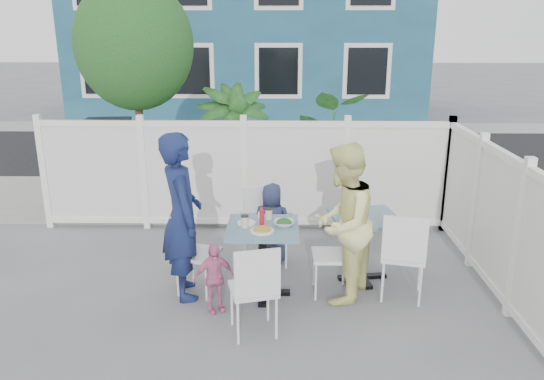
{
  "coord_description": "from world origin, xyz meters",
  "views": [
    {
      "loc": [
        0.66,
        -4.92,
        2.86
      ],
      "look_at": [
        0.53,
        0.79,
        1.09
      ],
      "focal_mm": 35.0,
      "sensor_mm": 36.0,
      "label": 1
    }
  ],
  "objects_px": {
    "chair_left": "(191,245)",
    "boy": "(272,223)",
    "main_table": "(263,242)",
    "spare_table": "(365,231)",
    "toddler": "(214,278)",
    "man": "(182,216)",
    "chair_right": "(338,248)",
    "chair_back": "(264,220)",
    "utility_cabinet": "(110,159)",
    "woman": "(343,224)",
    "chair_near": "(255,285)"
  },
  "relations": [
    {
      "from": "main_table",
      "to": "boy",
      "type": "bearing_deg",
      "value": 84.89
    },
    {
      "from": "chair_left",
      "to": "man",
      "type": "relative_size",
      "value": 0.51
    },
    {
      "from": "chair_left",
      "to": "woman",
      "type": "distance_m",
      "value": 1.68
    },
    {
      "from": "main_table",
      "to": "chair_left",
      "type": "bearing_deg",
      "value": 173.69
    },
    {
      "from": "man",
      "to": "boy",
      "type": "height_order",
      "value": "man"
    },
    {
      "from": "spare_table",
      "to": "woman",
      "type": "xyz_separation_m",
      "value": [
        -0.31,
        -0.46,
        0.26
      ]
    },
    {
      "from": "main_table",
      "to": "man",
      "type": "relative_size",
      "value": 0.44
    },
    {
      "from": "chair_right",
      "to": "boy",
      "type": "height_order",
      "value": "boy"
    },
    {
      "from": "chair_back",
      "to": "toddler",
      "type": "relative_size",
      "value": 1.3
    },
    {
      "from": "man",
      "to": "chair_near",
      "type": "bearing_deg",
      "value": -154.97
    },
    {
      "from": "spare_table",
      "to": "toddler",
      "type": "height_order",
      "value": "spare_table"
    },
    {
      "from": "chair_near",
      "to": "boy",
      "type": "height_order",
      "value": "boy"
    },
    {
      "from": "chair_back",
      "to": "man",
      "type": "distance_m",
      "value": 1.23
    },
    {
      "from": "chair_right",
      "to": "toddler",
      "type": "bearing_deg",
      "value": 107.31
    },
    {
      "from": "toddler",
      "to": "utility_cabinet",
      "type": "bearing_deg",
      "value": 92.89
    },
    {
      "from": "chair_near",
      "to": "boy",
      "type": "distance_m",
      "value": 1.71
    },
    {
      "from": "spare_table",
      "to": "boy",
      "type": "xyz_separation_m",
      "value": [
        -1.08,
        0.46,
        -0.09
      ]
    },
    {
      "from": "chair_right",
      "to": "woman",
      "type": "relative_size",
      "value": 0.53
    },
    {
      "from": "chair_right",
      "to": "chair_near",
      "type": "relative_size",
      "value": 0.98
    },
    {
      "from": "chair_near",
      "to": "chair_right",
      "type": "bearing_deg",
      "value": 31.19
    },
    {
      "from": "chair_left",
      "to": "chair_right",
      "type": "bearing_deg",
      "value": 106.29
    },
    {
      "from": "chair_left",
      "to": "boy",
      "type": "relative_size",
      "value": 0.91
    },
    {
      "from": "utility_cabinet",
      "to": "spare_table",
      "type": "bearing_deg",
      "value": -46.98
    },
    {
      "from": "main_table",
      "to": "chair_right",
      "type": "distance_m",
      "value": 0.83
    },
    {
      "from": "utility_cabinet",
      "to": "woman",
      "type": "distance_m",
      "value": 5.17
    },
    {
      "from": "spare_table",
      "to": "chair_near",
      "type": "relative_size",
      "value": 0.89
    },
    {
      "from": "spare_table",
      "to": "chair_right",
      "type": "height_order",
      "value": "chair_right"
    },
    {
      "from": "spare_table",
      "to": "chair_near",
      "type": "distance_m",
      "value": 1.74
    },
    {
      "from": "utility_cabinet",
      "to": "chair_back",
      "type": "relative_size",
      "value": 1.31
    },
    {
      "from": "main_table",
      "to": "chair_right",
      "type": "height_order",
      "value": "chair_right"
    },
    {
      "from": "boy",
      "to": "utility_cabinet",
      "type": "bearing_deg",
      "value": -36.23
    },
    {
      "from": "main_table",
      "to": "woman",
      "type": "distance_m",
      "value": 0.88
    },
    {
      "from": "toddler",
      "to": "chair_left",
      "type": "bearing_deg",
      "value": 96.3
    },
    {
      "from": "chair_left",
      "to": "boy",
      "type": "bearing_deg",
      "value": 149.19
    },
    {
      "from": "chair_back",
      "to": "spare_table",
      "type": "bearing_deg",
      "value": 136.83
    },
    {
      "from": "spare_table",
      "to": "chair_right",
      "type": "relative_size",
      "value": 0.91
    },
    {
      "from": "chair_right",
      "to": "chair_back",
      "type": "xyz_separation_m",
      "value": [
        -0.85,
        0.77,
        0.03
      ]
    },
    {
      "from": "chair_right",
      "to": "boy",
      "type": "relative_size",
      "value": 0.9
    },
    {
      "from": "spare_table",
      "to": "chair_right",
      "type": "bearing_deg",
      "value": -133.41
    },
    {
      "from": "utility_cabinet",
      "to": "main_table",
      "type": "height_order",
      "value": "utility_cabinet"
    },
    {
      "from": "main_table",
      "to": "man",
      "type": "distance_m",
      "value": 0.91
    },
    {
      "from": "chair_back",
      "to": "toddler",
      "type": "bearing_deg",
      "value": 44.86
    },
    {
      "from": "main_table",
      "to": "man",
      "type": "height_order",
      "value": "man"
    },
    {
      "from": "chair_right",
      "to": "boy",
      "type": "distance_m",
      "value": 1.1
    },
    {
      "from": "chair_left",
      "to": "woman",
      "type": "relative_size",
      "value": 0.54
    },
    {
      "from": "utility_cabinet",
      "to": "toddler",
      "type": "bearing_deg",
      "value": -67.95
    },
    {
      "from": "main_table",
      "to": "toddler",
      "type": "distance_m",
      "value": 0.67
    },
    {
      "from": "chair_back",
      "to": "man",
      "type": "relative_size",
      "value": 0.54
    },
    {
      "from": "woman",
      "to": "toddler",
      "type": "relative_size",
      "value": 2.29
    },
    {
      "from": "man",
      "to": "boy",
      "type": "relative_size",
      "value": 1.79
    }
  ]
}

